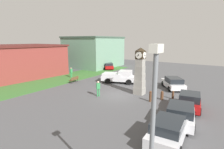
# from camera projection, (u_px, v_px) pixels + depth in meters

# --- Properties ---
(ground_plane) EXTENTS (66.23, 66.23, 0.00)m
(ground_plane) POSITION_uv_depth(u_px,v_px,m) (117.00, 95.00, 20.11)
(ground_plane) COLOR #4C4C4F
(clock_tower) EXTENTS (1.21, 1.29, 5.41)m
(clock_tower) POSITION_uv_depth(u_px,v_px,m) (140.00, 73.00, 20.07)
(clock_tower) COLOR gray
(clock_tower) RESTS_ON ground_plane
(bollard_near_tower) EXTENTS (0.27, 0.27, 1.15)m
(bollard_near_tower) POSITION_uv_depth(u_px,v_px,m) (150.00, 96.00, 17.94)
(bollard_near_tower) COLOR brown
(bollard_near_tower) RESTS_ON ground_plane
(bollard_mid_row) EXTENTS (0.32, 0.32, 0.96)m
(bollard_mid_row) POSITION_uv_depth(u_px,v_px,m) (162.00, 95.00, 18.55)
(bollard_mid_row) COLOR brown
(bollard_mid_row) RESTS_ON ground_plane
(bollard_far_row) EXTENTS (0.24, 0.24, 0.92)m
(bollard_far_row) POSITION_uv_depth(u_px,v_px,m) (173.00, 95.00, 18.77)
(bollard_far_row) COLOR brown
(bollard_far_row) RESTS_ON ground_plane
(car_navy_sedan) EXTENTS (4.32, 2.15, 1.55)m
(car_navy_sedan) POSITION_uv_depth(u_px,v_px,m) (168.00, 130.00, 10.83)
(car_navy_sedan) COLOR silver
(car_navy_sedan) RESTS_ON ground_plane
(car_near_tower) EXTENTS (4.63, 2.65, 1.51)m
(car_near_tower) POSITION_uv_depth(u_px,v_px,m) (180.00, 113.00, 13.31)
(car_near_tower) COLOR silver
(car_near_tower) RESTS_ON ground_plane
(car_by_building) EXTENTS (4.05, 2.38, 1.58)m
(car_by_building) POSITION_uv_depth(u_px,v_px,m) (189.00, 101.00, 15.93)
(car_by_building) COLOR #A51111
(car_by_building) RESTS_ON ground_plane
(car_far_lot) EXTENTS (4.40, 4.27, 1.40)m
(car_far_lot) POSITION_uv_depth(u_px,v_px,m) (108.00, 66.00, 38.02)
(car_far_lot) COLOR #A51111
(car_far_lot) RESTS_ON ground_plane
(car_silver_hatch) EXTENTS (4.60, 4.00, 1.51)m
(car_silver_hatch) POSITION_uv_depth(u_px,v_px,m) (173.00, 83.00, 22.70)
(car_silver_hatch) COLOR silver
(car_silver_hatch) RESTS_ON ground_plane
(pickup_truck) EXTENTS (3.67, 5.52, 1.85)m
(pickup_truck) POSITION_uv_depth(u_px,v_px,m) (120.00, 77.00, 25.82)
(pickup_truck) COLOR silver
(pickup_truck) RESTS_ON ground_plane
(bench) EXTENTS (1.65, 0.69, 0.90)m
(bench) POSITION_uv_depth(u_px,v_px,m) (74.00, 79.00, 25.93)
(bench) COLOR brown
(bench) RESTS_ON ground_plane
(pedestrian_near_bench) EXTENTS (0.46, 0.43, 1.77)m
(pedestrian_near_bench) POSITION_uv_depth(u_px,v_px,m) (98.00, 88.00, 19.54)
(pedestrian_near_bench) COLOR #338C4C
(pedestrian_near_bench) RESTS_ON ground_plane
(pedestrian_crossing_lot) EXTENTS (0.40, 0.24, 1.72)m
(pedestrian_crossing_lot) POSITION_uv_depth(u_px,v_px,m) (71.00, 72.00, 29.32)
(pedestrian_crossing_lot) COLOR #338C4C
(pedestrian_crossing_lot) RESTS_ON ground_plane
(street_lamp_near_road) EXTENTS (0.50, 0.24, 6.17)m
(street_lamp_near_road) POSITION_uv_depth(u_px,v_px,m) (152.00, 133.00, 5.15)
(street_lamp_near_road) COLOR slate
(street_lamp_near_road) RESTS_ON ground_plane
(warehouse_blue_far) EXTENTS (16.62, 12.29, 5.44)m
(warehouse_blue_far) POSITION_uv_depth(u_px,v_px,m) (10.00, 61.00, 29.24)
(warehouse_blue_far) COLOR maroon
(warehouse_blue_far) RESTS_ON ground_plane
(storefront_low_left) EXTENTS (12.14, 10.54, 7.00)m
(storefront_low_left) POSITION_uv_depth(u_px,v_px,m) (94.00, 52.00, 41.46)
(storefront_low_left) COLOR gray
(storefront_low_left) RESTS_ON ground_plane
(grass_verge_far) EXTENTS (39.74, 6.31, 0.04)m
(grass_verge_far) POSITION_uv_depth(u_px,v_px,m) (44.00, 83.00, 25.89)
(grass_verge_far) COLOR #386B2D
(grass_verge_far) RESTS_ON ground_plane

